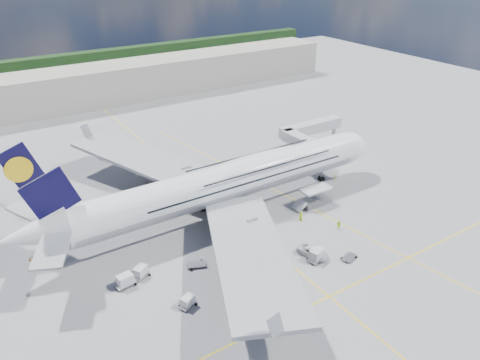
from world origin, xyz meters
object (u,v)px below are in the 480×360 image
dolly_row_a (125,280)px  cone_wing_left_outer (140,166)px  cone_tail (30,260)px  catering_truck_outer (109,149)px  cone_wing_left_inner (165,181)px  dolly_row_b (188,301)px  service_van (313,252)px  crew_loader (339,225)px  crew_tug (268,279)px  airliner (228,181)px  cone_nose (340,162)px  dolly_nose_far (349,257)px  cone_wing_right_inner (228,282)px  cargo_loader (315,199)px  catering_truck_inner (159,172)px  crew_wing (253,255)px  dolly_row_c (196,264)px  crew_nose (335,177)px  dolly_nose_near (317,255)px  baggage_tug (255,285)px  dolly_back (141,271)px  jet_bridge (308,134)px  cone_wing_right_outer (256,281)px  crew_van (301,216)px

dolly_row_a → cone_wing_left_outer: (18.60, 39.85, -0.82)m
cone_tail → catering_truck_outer: bearing=53.5°
cone_wing_left_inner → cone_wing_left_outer: bearing=98.8°
dolly_row_b → service_van: (23.98, -0.48, -0.15)m
catering_truck_outer → service_van: size_ratio=1.23×
crew_loader → crew_tug: (-20.26, -5.35, -0.16)m
catering_truck_outer → crew_loader: size_ratio=3.72×
cone_wing_left_outer → airliner: bearing=-76.5°
dolly_row_b → cone_nose: dolly_row_b is taller
dolly_nose_far → cone_wing_right_inner: cone_wing_right_inner is taller
cargo_loader → catering_truck_inner: (-22.37, 27.93, 0.61)m
airliner → dolly_row_a: (-25.60, -10.68, -5.76)m
dolly_row_b → cone_wing_left_inner: bearing=47.6°
crew_wing → cone_tail: (-32.25, 20.31, -0.70)m
dolly_row_c → cone_nose: cone_nose is taller
cone_wing_right_inner → cone_tail: (-25.39, 23.28, 0.01)m
crew_wing → crew_tug: bearing=165.8°
crew_nose → dolly_nose_far: bearing=-172.9°
dolly_row_c → dolly_nose_near: (18.01, -9.63, 0.78)m
baggage_tug → cone_wing_left_inner: 41.34m
dolly_row_a → catering_truck_inner: catering_truck_inner is taller
dolly_back → service_van: bearing=-54.5°
dolly_row_c → cone_tail: cone_tail is taller
dolly_row_a → cone_wing_right_inner: bearing=-38.5°
dolly_back → jet_bridge: bearing=-11.1°
dolly_nose_far → cone_wing_left_outer: cone_wing_left_outer is taller
cone_wing_right_outer → cone_wing_left_outer: bearing=89.1°
dolly_back → cone_wing_left_outer: dolly_back is taller
cone_tail → dolly_nose_near: bearing=-32.6°
cone_nose → cone_wing_right_outer: (-43.18, -26.27, -0.04)m
cone_wing_right_inner → cargo_loader: bearing=22.5°
cone_nose → cone_wing_right_outer: cone_nose is taller
service_van → crew_nose: crew_nose is taller
jet_bridge → dolly_row_c: jet_bridge is taller
dolly_row_b → catering_truck_outer: bearing=59.3°
airliner → crew_wing: airliner is taller
cone_wing_left_inner → cone_wing_right_outer: size_ratio=1.09×
dolly_row_c → cone_tail: 28.62m
dolly_nose_far → crew_wing: (-13.97, 8.83, 0.62)m
cargo_loader → service_van: cargo_loader is taller
dolly_row_c → crew_nose: (41.55, 11.02, 0.44)m
cargo_loader → crew_nose: (11.17, 5.86, -0.45)m
cargo_loader → crew_tug: cargo_loader is taller
dolly_nose_near → cone_nose: 41.26m
crew_loader → crew_van: 7.51m
crew_van → crew_tug: crew_van is taller
cone_wing_left_inner → cone_tail: (-31.64, -14.36, -0.03)m
dolly_nose_far → cone_wing_left_inner: (-14.58, 43.50, -0.05)m
cargo_loader → cone_wing_right_outer: 28.14m
crew_wing → crew_van: size_ratio=0.97×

